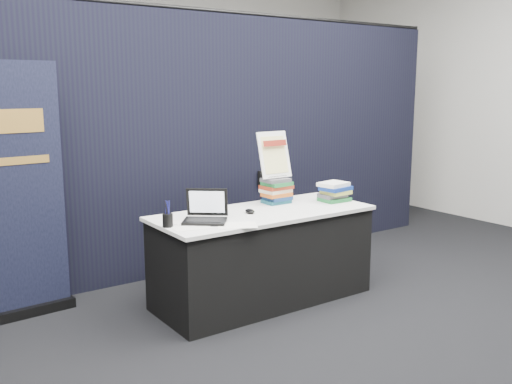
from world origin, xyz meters
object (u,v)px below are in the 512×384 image
object	(u,v)px
pullup_banner	(12,208)
stacking_chair	(279,209)
book_stack_tall	(276,191)
info_sign	(274,155)
display_table	(263,256)
book_stack_short	(334,192)
laptop	(202,214)

from	to	relation	value
pullup_banner	stacking_chair	size ratio (longest dim) A/B	2.14
book_stack_tall	info_sign	world-z (taller)	info_sign
display_table	pullup_banner	world-z (taller)	pullup_banner
book_stack_tall	pullup_banner	bearing A→B (deg)	164.13
book_stack_short	pullup_banner	world-z (taller)	pullup_banner
pullup_banner	book_stack_tall	bearing A→B (deg)	-19.17
laptop	pullup_banner	bearing A→B (deg)	-176.50
laptop	book_stack_short	xyz separation A→B (m)	(1.32, -0.00, 0.03)
display_table	laptop	bearing A→B (deg)	-176.70
laptop	book_stack_short	size ratio (longest dim) A/B	1.69
display_table	info_sign	size ratio (longest dim) A/B	4.41
book_stack_tall	book_stack_short	bearing A→B (deg)	-26.44
book_stack_tall	laptop	bearing A→B (deg)	-165.11
info_sign	stacking_chair	xyz separation A→B (m)	(0.56, 0.66, -0.66)
book_stack_short	pullup_banner	size ratio (longest dim) A/B	0.13
laptop	book_stack_short	distance (m)	1.32
book_stack_tall	info_sign	size ratio (longest dim) A/B	0.57
laptop	display_table	bearing A→B (deg)	41.69
laptop	book_stack_tall	bearing A→B (deg)	53.28
book_stack_short	display_table	bearing A→B (deg)	177.39
book_stack_tall	stacking_chair	distance (m)	0.96
book_stack_tall	stacking_chair	size ratio (longest dim) A/B	0.26
pullup_banner	stacking_chair	world-z (taller)	pullup_banner
info_sign	pullup_banner	distance (m)	2.10
laptop	info_sign	world-z (taller)	info_sign
book_stack_short	info_sign	world-z (taller)	info_sign
display_table	laptop	world-z (taller)	laptop
display_table	book_stack_short	size ratio (longest dim) A/B	7.40
display_table	info_sign	xyz separation A→B (m)	(0.28, 0.23, 0.78)
book_stack_short	pullup_banner	distance (m)	2.60
stacking_chair	display_table	bearing A→B (deg)	-151.68
laptop	stacking_chair	world-z (taller)	laptop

